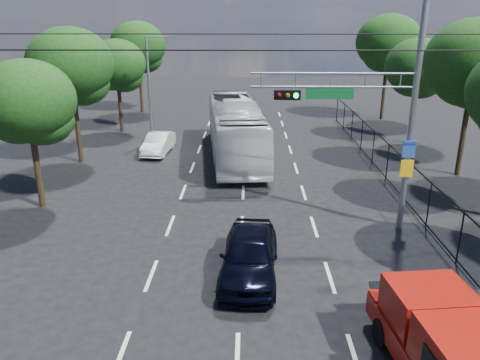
{
  "coord_description": "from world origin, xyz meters",
  "views": [
    {
      "loc": [
        0.26,
        -9.75,
        8.2
      ],
      "look_at": [
        -0.04,
        5.79,
        2.8
      ],
      "focal_mm": 35.0,
      "sensor_mm": 36.0,
      "label": 1
    }
  ],
  "objects_px": {
    "navy_hatchback": "(249,255)",
    "white_bus": "(236,129)",
    "red_pickup": "(454,353)",
    "white_van": "(158,143)",
    "signal_mast": "(382,101)"
  },
  "relations": [
    {
      "from": "red_pickup",
      "to": "white_bus",
      "type": "distance_m",
      "value": 20.22
    },
    {
      "from": "white_bus",
      "to": "navy_hatchback",
      "type": "bearing_deg",
      "value": -92.73
    },
    {
      "from": "red_pickup",
      "to": "navy_hatchback",
      "type": "distance_m",
      "value": 6.87
    },
    {
      "from": "white_van",
      "to": "navy_hatchback",
      "type": "bearing_deg",
      "value": -63.89
    },
    {
      "from": "signal_mast",
      "to": "red_pickup",
      "type": "relative_size",
      "value": 1.65
    },
    {
      "from": "navy_hatchback",
      "to": "white_bus",
      "type": "relative_size",
      "value": 0.38
    },
    {
      "from": "red_pickup",
      "to": "white_bus",
      "type": "height_order",
      "value": "white_bus"
    },
    {
      "from": "navy_hatchback",
      "to": "white_bus",
      "type": "bearing_deg",
      "value": 96.99
    },
    {
      "from": "white_bus",
      "to": "white_van",
      "type": "height_order",
      "value": "white_bus"
    },
    {
      "from": "signal_mast",
      "to": "navy_hatchback",
      "type": "height_order",
      "value": "signal_mast"
    },
    {
      "from": "signal_mast",
      "to": "white_bus",
      "type": "distance_m",
      "value": 12.47
    },
    {
      "from": "signal_mast",
      "to": "white_bus",
      "type": "bearing_deg",
      "value": 119.25
    },
    {
      "from": "red_pickup",
      "to": "navy_hatchback",
      "type": "height_order",
      "value": "red_pickup"
    },
    {
      "from": "white_bus",
      "to": "white_van",
      "type": "bearing_deg",
      "value": 167.05
    },
    {
      "from": "red_pickup",
      "to": "white_van",
      "type": "relative_size",
      "value": 1.48
    }
  ]
}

